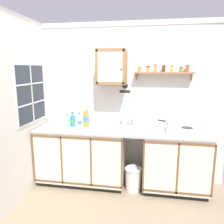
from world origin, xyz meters
name	(u,v)px	position (x,y,z in m)	size (l,w,h in m)	color
floor	(117,197)	(0.00, 0.00, 0.00)	(5.62, 5.62, 0.00)	gray
back_wall	(123,103)	(0.00, 0.68, 1.28)	(3.22, 0.07, 2.53)	silver
side_wall_left	(13,112)	(-1.34, -0.27, 1.27)	(0.05, 3.45, 2.53)	silver
lower_cabinet_run	(82,156)	(-0.61, 0.36, 0.45)	(1.38, 0.61, 0.89)	black
lower_cabinet_run_right	(175,162)	(0.83, 0.36, 0.45)	(0.95, 0.61, 0.89)	black
countertop	(120,130)	(0.00, 0.35, 0.90)	(2.58, 0.63, 0.03)	#B2B2AD
backsplash	(123,122)	(0.00, 0.64, 0.96)	(2.58, 0.02, 0.08)	#B2B2AD
sink	(127,129)	(0.09, 0.40, 0.92)	(0.54, 0.48, 0.46)	silver
hot_plate_stove	(180,130)	(0.87, 0.36, 0.95)	(0.41, 0.30, 0.07)	silver
saucepan	(173,124)	(0.77, 0.38, 1.03)	(0.33, 0.23, 0.08)	silver
bottle_water_blue_0	(68,122)	(-0.80, 0.25, 1.02)	(0.06, 0.06, 0.22)	#8CB7E0
bottle_detergent_teal_1	(73,120)	(-0.78, 0.42, 1.02)	(0.08, 0.08, 0.23)	teal
bottle_opaque_white_2	(80,121)	(-0.62, 0.30, 1.03)	(0.06, 0.06, 0.25)	white
bottle_juice_amber_3	(86,118)	(-0.56, 0.42, 1.06)	(0.09, 0.09, 0.31)	gold
mug	(154,127)	(0.49, 0.39, 0.97)	(0.11, 0.09, 0.10)	white
wall_cabinet	(112,67)	(-0.16, 0.50, 1.85)	(0.45, 0.32, 0.53)	#996B42
spice_shelf	(164,71)	(0.62, 0.58, 1.78)	(0.88, 0.14, 0.23)	#996B42
warning_sign	(125,88)	(0.03, 0.65, 1.52)	(0.20, 0.01, 0.25)	silver
window	(31,94)	(-1.31, 0.15, 1.46)	(0.03, 0.78, 0.86)	#262D38
trash_bin	(133,178)	(0.21, 0.26, 0.18)	(0.26, 0.26, 0.35)	silver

